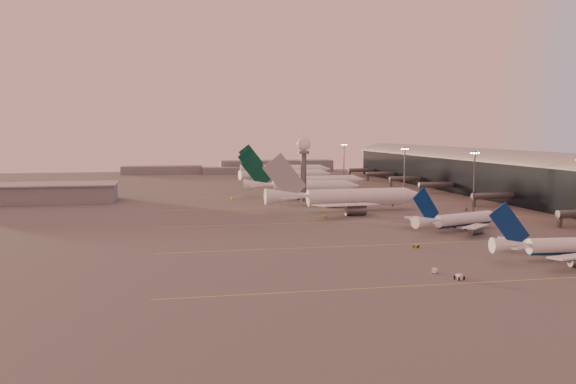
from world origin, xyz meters
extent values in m
plane|color=#5B5959|center=(0.00, 0.00, 0.00)|extent=(700.00, 700.00, 0.00)
cube|color=#EDDF53|center=(30.00, -35.00, 0.01)|extent=(180.00, 0.25, 0.02)
cube|color=#EDDF53|center=(30.00, 10.00, 0.01)|extent=(180.00, 0.25, 0.02)
cube|color=#EDDF53|center=(30.00, 55.00, 0.01)|extent=(180.00, 0.25, 0.02)
cube|color=#EDDF53|center=(30.00, 100.00, 0.01)|extent=(180.00, 0.25, 0.02)
cube|color=#EDDF53|center=(30.00, 150.00, 0.01)|extent=(180.00, 0.25, 0.02)
cube|color=black|center=(108.00, 110.00, 9.00)|extent=(36.00, 360.00, 18.00)
cylinder|color=gray|center=(108.00, 110.00, 18.00)|extent=(10.08, 360.00, 10.08)
cube|color=gray|center=(108.00, 110.00, 18.20)|extent=(40.00, 362.00, 0.80)
cube|color=#55575C|center=(72.00, 28.00, 2.20)|extent=(1.20, 1.20, 4.40)
cylinder|color=#55575C|center=(82.00, 86.00, 4.50)|extent=(22.00, 2.80, 2.80)
cube|color=#55575C|center=(72.00, 86.00, 2.20)|extent=(1.20, 1.20, 4.40)
cylinder|color=#55575C|center=(82.00, 142.00, 4.50)|extent=(22.00, 2.80, 2.80)
cube|color=#55575C|center=(72.00, 142.00, 2.20)|extent=(1.20, 1.20, 4.40)
cylinder|color=#55575C|center=(82.00, 184.00, 4.50)|extent=(22.00, 2.80, 2.80)
cube|color=#55575C|center=(72.00, 184.00, 2.20)|extent=(1.20, 1.20, 4.40)
cylinder|color=#55575C|center=(82.00, 226.00, 4.50)|extent=(22.00, 2.80, 2.80)
cube|color=#55575C|center=(72.00, 226.00, 2.20)|extent=(1.20, 1.20, 4.40)
cylinder|color=#55575C|center=(82.00, 266.00, 4.50)|extent=(22.00, 2.80, 2.80)
cube|color=#55575C|center=(72.00, 266.00, 2.20)|extent=(1.20, 1.20, 4.40)
cube|color=slate|center=(-120.00, 140.00, 4.00)|extent=(80.00, 25.00, 8.00)
cube|color=gray|center=(-120.00, 140.00, 8.20)|extent=(82.00, 27.00, 0.60)
cylinder|color=#55575C|center=(5.00, 120.00, 11.00)|extent=(2.60, 2.60, 22.00)
cylinder|color=#55575C|center=(5.00, 120.00, 22.50)|extent=(5.20, 5.20, 1.20)
sphere|color=white|center=(5.00, 120.00, 26.40)|extent=(6.40, 6.40, 6.40)
cylinder|color=#55575C|center=(5.00, 120.00, 30.10)|extent=(0.16, 0.16, 2.00)
cylinder|color=#55575C|center=(55.00, 55.00, 12.50)|extent=(0.56, 0.56, 25.00)
cube|color=#55575C|center=(55.00, 55.00, 24.50)|extent=(3.60, 0.25, 0.25)
sphere|color=#FFEABF|center=(53.50, 55.00, 24.10)|extent=(0.56, 0.56, 0.56)
sphere|color=#FFEABF|center=(54.50, 55.00, 24.10)|extent=(0.56, 0.56, 0.56)
sphere|color=#FFEABF|center=(55.50, 55.00, 24.10)|extent=(0.56, 0.56, 0.56)
sphere|color=#FFEABF|center=(56.50, 55.00, 24.10)|extent=(0.56, 0.56, 0.56)
cylinder|color=#55575C|center=(50.00, 110.00, 12.50)|extent=(0.56, 0.56, 25.00)
cube|color=#55575C|center=(50.00, 110.00, 24.50)|extent=(3.60, 0.25, 0.25)
sphere|color=#FFEABF|center=(48.50, 110.00, 24.10)|extent=(0.56, 0.56, 0.56)
sphere|color=#FFEABF|center=(49.50, 110.00, 24.10)|extent=(0.56, 0.56, 0.56)
sphere|color=#FFEABF|center=(50.50, 110.00, 24.10)|extent=(0.56, 0.56, 0.56)
sphere|color=#FFEABF|center=(51.50, 110.00, 24.10)|extent=(0.56, 0.56, 0.56)
cylinder|color=#55575C|center=(48.00, 200.00, 12.50)|extent=(0.56, 0.56, 25.00)
cube|color=#55575C|center=(48.00, 200.00, 24.50)|extent=(3.60, 0.25, 0.25)
sphere|color=#FFEABF|center=(46.50, 200.00, 24.10)|extent=(0.56, 0.56, 0.56)
sphere|color=#FFEABF|center=(47.50, 200.00, 24.10)|extent=(0.56, 0.56, 0.56)
sphere|color=#FFEABF|center=(48.50, 200.00, 24.10)|extent=(0.56, 0.56, 0.56)
sphere|color=#FFEABF|center=(49.50, 200.00, 24.10)|extent=(0.56, 0.56, 0.56)
cube|color=slate|center=(-60.00, 320.00, 3.00)|extent=(60.00, 18.00, 6.00)
cube|color=slate|center=(30.00, 330.00, 4.50)|extent=(90.00, 20.00, 9.00)
cube|color=slate|center=(-10.00, 310.00, 2.50)|extent=(40.00, 15.00, 5.00)
cylinder|color=white|center=(42.33, -18.66, 3.20)|extent=(23.24, 5.45, 3.92)
cylinder|color=navy|center=(42.33, -18.66, 2.32)|extent=(22.70, 4.33, 2.82)
cone|color=white|center=(26.03, -17.57, 3.69)|extent=(9.90, 4.56, 3.92)
cube|color=white|center=(36.05, -27.91, 2.51)|extent=(16.78, 10.34, 1.23)
cube|color=white|center=(37.34, -8.66, 2.51)|extent=(16.19, 12.07, 1.23)
cylinder|color=slate|center=(39.99, -11.12, 0.72)|extent=(4.62, 2.84, 2.55)
cube|color=slate|center=(39.99, -11.12, 1.83)|extent=(0.33, 0.28, 1.57)
cube|color=navy|center=(25.55, -17.53, 8.54)|extent=(10.76, 1.08, 11.68)
cube|color=white|center=(25.76, -22.01, 3.79)|extent=(4.76, 3.23, 0.26)
cube|color=white|center=(26.36, -13.12, 3.79)|extent=(4.70, 3.67, 0.26)
cylinder|color=black|center=(40.63, -16.27, 0.57)|extent=(1.17, 0.59, 1.13)
cylinder|color=black|center=(40.33, -20.80, 0.57)|extent=(1.17, 0.59, 1.13)
cylinder|color=white|center=(37.93, 29.01, 3.23)|extent=(23.22, 11.57, 3.96)
cylinder|color=navy|center=(37.93, 29.01, 2.34)|extent=(22.41, 10.37, 2.85)
cone|color=white|center=(50.99, 33.69, 3.23)|extent=(5.57, 5.24, 3.96)
cone|color=white|center=(22.39, 23.45, 3.72)|extent=(10.51, 7.01, 3.96)
cube|color=white|center=(35.84, 17.92, 2.54)|extent=(14.20, 15.06, 1.24)
cylinder|color=slate|center=(37.73, 21.04, 0.73)|extent=(5.10, 3.94, 2.57)
cube|color=slate|center=(37.73, 21.04, 1.84)|extent=(0.38, 0.35, 1.58)
cube|color=white|center=(29.27, 36.26, 2.54)|extent=(17.21, 6.28, 1.24)
cylinder|color=slate|center=(32.71, 35.04, 0.73)|extent=(5.10, 3.94, 2.57)
cube|color=slate|center=(32.71, 35.04, 1.84)|extent=(0.38, 0.35, 1.58)
cube|color=navy|center=(21.93, 23.28, 8.62)|extent=(10.35, 4.01, 11.80)
cube|color=white|center=(23.94, 19.22, 3.82)|extent=(4.35, 4.40, 0.26)
cube|color=white|center=(20.91, 27.70, 3.82)|extent=(4.66, 2.17, 0.26)
cylinder|color=black|center=(46.25, 31.99, 0.52)|extent=(0.52, 0.52, 1.04)
cylinder|color=black|center=(35.39, 30.54, 0.57)|extent=(1.25, 0.88, 1.15)
cylinder|color=black|center=(36.94, 26.22, 0.57)|extent=(1.25, 0.88, 1.15)
cylinder|color=white|center=(18.90, 83.43, 4.46)|extent=(41.31, 7.52, 6.43)
cylinder|color=white|center=(18.90, 83.43, 3.01)|extent=(40.44, 5.70, 4.63)
cone|color=white|center=(43.45, 84.08, 4.46)|extent=(8.13, 6.64, 6.43)
cone|color=white|center=(-10.29, 82.66, 5.26)|extent=(17.42, 6.89, 6.43)
cube|color=white|center=(9.32, 66.06, 3.33)|extent=(29.08, 20.51, 1.91)
cylinder|color=slate|center=(14.19, 70.23, 0.73)|extent=(8.07, 4.39, 4.18)
cube|color=slate|center=(14.19, 70.23, 2.21)|extent=(0.32, 0.27, 2.57)
cube|color=white|center=(8.41, 100.27, 3.33)|extent=(29.49, 19.30, 1.91)
cylinder|color=slate|center=(13.50, 96.36, 0.73)|extent=(8.07, 4.39, 4.18)
cube|color=slate|center=(13.50, 96.36, 2.21)|extent=(0.32, 0.27, 2.57)
cube|color=#96989D|center=(-11.16, 82.63, 12.86)|extent=(17.83, 0.84, 19.08)
cube|color=white|center=(-10.43, 74.68, 5.42)|extent=(8.44, 6.33, 0.26)
cube|color=white|center=(-10.85, 90.61, 5.42)|extent=(8.49, 6.02, 0.26)
cylinder|color=black|center=(34.53, 83.84, 0.52)|extent=(0.52, 0.52, 1.04)
cylinder|color=black|center=(15.52, 85.62, 0.57)|extent=(1.15, 0.55, 1.14)
cylinder|color=black|center=(15.64, 81.06, 0.57)|extent=(1.15, 0.55, 1.14)
cylinder|color=white|center=(12.50, 139.85, 4.04)|extent=(35.87, 10.65, 5.71)
cylinder|color=white|center=(12.50, 139.85, 2.75)|extent=(34.94, 8.97, 4.11)
cone|color=white|center=(33.42, 136.87, 4.04)|extent=(7.59, 6.62, 5.71)
cone|color=white|center=(-12.38, 143.40, 4.75)|extent=(15.51, 7.75, 5.71)
cube|color=white|center=(1.76, 126.34, 3.04)|extent=(26.20, 14.35, 1.69)
cylinder|color=slate|center=(6.55, 129.21, 0.69)|extent=(7.31, 4.64, 3.71)
cube|color=slate|center=(6.55, 129.21, 2.04)|extent=(0.33, 0.29, 2.28)
cube|color=white|center=(5.96, 155.83, 3.04)|extent=(24.28, 19.97, 1.69)
cylinder|color=slate|center=(9.75, 151.73, 0.69)|extent=(7.31, 4.64, 3.71)
cube|color=slate|center=(9.75, 151.73, 2.04)|extent=(0.33, 0.29, 2.28)
cube|color=#05392A|center=(-13.12, 143.50, 11.57)|extent=(15.60, 2.56, 16.90)
cube|color=white|center=(-13.60, 136.65, 4.89)|extent=(7.31, 4.55, 0.25)
cube|color=white|center=(-11.66, 150.22, 4.89)|extent=(7.12, 5.97, 0.25)
cylinder|color=black|center=(25.82, 137.96, 0.49)|extent=(0.49, 0.49, 0.98)
cylinder|color=black|center=(9.98, 142.40, 0.54)|extent=(1.14, 0.64, 1.08)
cylinder|color=black|center=(9.36, 138.11, 0.54)|extent=(1.14, 0.64, 1.08)
cylinder|color=white|center=(30.75, 177.22, 3.77)|extent=(33.37, 8.16, 5.33)
cylinder|color=white|center=(30.75, 177.22, 2.57)|extent=(32.58, 6.62, 3.84)
cone|color=white|center=(50.39, 178.92, 3.77)|extent=(6.83, 5.86, 5.33)
cone|color=white|center=(7.39, 175.19, 4.43)|extent=(14.26, 6.50, 5.33)
cube|color=white|center=(23.84, 162.67, 2.83)|extent=(23.14, 17.71, 1.58)
cylinder|color=slate|center=(27.58, 166.29, 0.64)|extent=(6.67, 4.00, 3.46)
cube|color=slate|center=(27.58, 166.29, 1.90)|extent=(0.29, 0.25, 2.13)
cube|color=white|center=(21.44, 190.36, 2.83)|extent=(24.24, 14.50, 1.58)
cylinder|color=slate|center=(25.75, 187.43, 0.64)|extent=(6.67, 4.00, 3.46)
cube|color=slate|center=(25.75, 187.43, 1.90)|extent=(0.29, 0.25, 2.13)
cube|color=#05392A|center=(6.70, 175.13, 10.79)|extent=(14.63, 1.59, 15.76)
cube|color=white|center=(7.71, 168.80, 4.57)|extent=(6.72, 5.34, 0.23)
cube|color=white|center=(6.61, 181.54, 4.57)|extent=(6.83, 4.53, 0.23)
cylinder|color=black|center=(43.25, 178.30, 0.46)|extent=(0.46, 0.46, 0.92)
cylinder|color=black|center=(27.92, 179.00, 0.51)|extent=(1.05, 0.54, 1.01)
cylinder|color=black|center=(28.27, 174.97, 0.51)|extent=(1.05, 0.54, 1.01)
cylinder|color=white|center=(19.50, 214.15, 4.28)|extent=(37.92, 14.27, 6.05)
cylinder|color=white|center=(19.50, 214.15, 2.92)|extent=(36.81, 12.45, 4.36)
cone|color=white|center=(41.33, 219.14, 4.28)|extent=(8.43, 7.52, 6.05)
cone|color=white|center=(-6.45, 208.21, 5.03)|extent=(16.69, 9.41, 6.05)
cube|color=white|center=(14.01, 196.71, 3.22)|extent=(24.72, 22.60, 1.79)
cylinder|color=slate|center=(17.65, 201.37, 0.73)|extent=(7.96, 5.45, 3.93)
cube|color=slate|center=(17.65, 201.37, 2.16)|extent=(0.36, 0.32, 2.42)
cube|color=white|center=(6.97, 227.47, 3.22)|extent=(27.94, 13.19, 1.79)
cylinder|color=slate|center=(12.28, 224.86, 0.73)|extent=(7.96, 5.45, 3.93)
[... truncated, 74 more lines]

